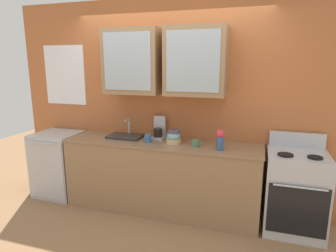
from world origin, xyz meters
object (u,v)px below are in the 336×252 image
(cup_near_sink, at_px, (148,138))
(dishwasher, at_px, (59,164))
(vase, at_px, (220,139))
(cup_near_bowls, at_px, (196,143))
(coffee_maker, at_px, (159,130))
(sink_faucet, at_px, (126,136))
(bowl_stack, at_px, (174,137))
(stove_range, at_px, (295,192))

(cup_near_sink, relative_size, dishwasher, 0.13)
(vase, height_order, cup_near_bowls, vase)
(cup_near_sink, height_order, cup_near_bowls, cup_near_sink)
(cup_near_sink, bearing_deg, coffee_maker, 75.92)
(sink_faucet, xyz_separation_m, cup_near_sink, (0.37, -0.13, 0.03))
(vase, relative_size, cup_near_bowls, 2.00)
(bowl_stack, relative_size, dishwasher, 0.20)
(bowl_stack, xyz_separation_m, cup_near_bowls, (0.29, -0.05, -0.04))
(sink_faucet, height_order, cup_near_bowls, sink_faucet)
(vase, distance_m, cup_near_sink, 0.90)
(cup_near_sink, relative_size, coffee_maker, 0.42)
(stove_range, relative_size, bowl_stack, 5.96)
(bowl_stack, distance_m, vase, 0.59)
(dishwasher, relative_size, coffee_maker, 3.14)
(cup_near_sink, distance_m, cup_near_bowls, 0.60)
(sink_faucet, xyz_separation_m, bowl_stack, (0.69, -0.07, 0.06))
(vase, xyz_separation_m, dishwasher, (-2.30, 0.10, -0.58))
(stove_range, xyz_separation_m, sink_faucet, (-2.11, 0.08, 0.47))
(vase, relative_size, dishwasher, 0.26)
(vase, bearing_deg, dishwasher, 177.51)
(stove_range, bearing_deg, cup_near_bowls, -177.60)
(sink_faucet, relative_size, cup_near_bowls, 3.75)
(dishwasher, height_order, coffee_maker, coffee_maker)
(vase, xyz_separation_m, cup_near_bowls, (-0.29, 0.06, -0.09))
(stove_range, height_order, cup_near_sink, stove_range)
(bowl_stack, height_order, dishwasher, bowl_stack)
(vase, xyz_separation_m, cup_near_sink, (-0.89, 0.05, -0.08))
(coffee_maker, bearing_deg, vase, -19.06)
(sink_faucet, distance_m, cup_near_sink, 0.40)
(vase, distance_m, coffee_maker, 0.88)
(bowl_stack, distance_m, cup_near_bowls, 0.29)
(sink_faucet, bearing_deg, bowl_stack, -6.19)
(stove_range, xyz_separation_m, dishwasher, (-3.14, -0.00, -0.01))
(cup_near_bowls, height_order, coffee_maker, coffee_maker)
(dishwasher, bearing_deg, coffee_maker, 7.27)
(sink_faucet, bearing_deg, cup_near_bowls, -7.25)
(cup_near_bowls, distance_m, dishwasher, 2.07)
(bowl_stack, height_order, cup_near_sink, bowl_stack)
(stove_range, relative_size, cup_near_bowls, 9.27)
(stove_range, distance_m, bowl_stack, 1.51)
(cup_near_sink, bearing_deg, bowl_stack, 10.79)
(vase, bearing_deg, stove_range, 7.10)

